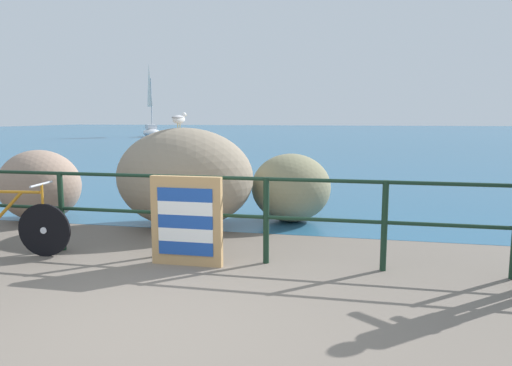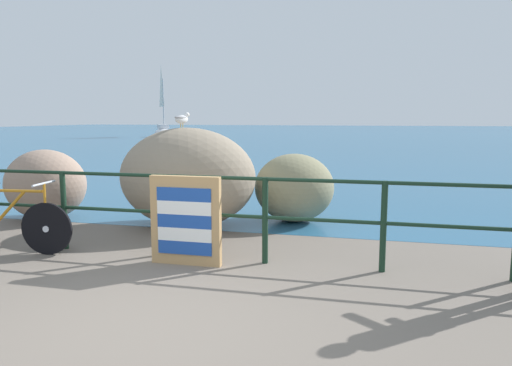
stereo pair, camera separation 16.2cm
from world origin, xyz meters
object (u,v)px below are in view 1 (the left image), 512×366
folded_deckchair_stack (187,221)px  seagull (179,118)px  breakwater_boulder_right (291,187)px  sailboat (152,129)px  breakwater_boulder_main (184,178)px  bicycle (4,224)px  breakwater_boulder_left (40,185)px

folded_deckchair_stack → seagull: (-0.76, 1.79, 1.17)m
breakwater_boulder_right → sailboat: sailboat is taller
breakwater_boulder_main → bicycle: bearing=-130.8°
bicycle → seagull: size_ratio=5.01×
breakwater_boulder_main → breakwater_boulder_right: (1.56, 0.76, -0.22)m
bicycle → sailboat: (-12.73, 32.64, 0.32)m
bicycle → folded_deckchair_stack: bearing=-4.1°
bicycle → sailboat: size_ratio=0.27×
breakwater_boulder_left → folded_deckchair_stack: bearing=-28.9°
sailboat → bicycle: bearing=-13.9°
breakwater_boulder_left → breakwater_boulder_main: bearing=1.0°
breakwater_boulder_main → sailboat: 33.93m
sailboat → breakwater_boulder_main: bearing=-10.1°
folded_deckchair_stack → breakwater_boulder_main: bearing=110.9°
folded_deckchair_stack → breakwater_boulder_right: 2.72m
bicycle → folded_deckchair_stack: 2.35m
folded_deckchair_stack → breakwater_boulder_right: bearing=71.4°
bicycle → breakwater_boulder_main: breakwater_boulder_main is taller
breakwater_boulder_left → sailboat: sailboat is taller
folded_deckchair_stack → breakwater_boulder_left: size_ratio=0.76×
bicycle → folded_deckchair_stack: folded_deckchair_stack is taller
bicycle → seagull: 2.79m
folded_deckchair_stack → breakwater_boulder_right: breakwater_boulder_right is taller
bicycle → folded_deckchair_stack: size_ratio=1.63×
seagull → breakwater_boulder_main: bearing=-46.4°
bicycle → seagull: (1.59, 1.89, 1.30)m
breakwater_boulder_left → bicycle: bearing=-65.1°
breakwater_boulder_right → seagull: (-1.62, -0.79, 1.13)m
folded_deckchair_stack → breakwater_boulder_right: (0.87, 2.58, 0.04)m
seagull → bicycle: bearing=161.4°
breakwater_boulder_left → sailboat: (-11.86, 30.77, 0.12)m
bicycle → breakwater_boulder_right: size_ratio=1.30×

